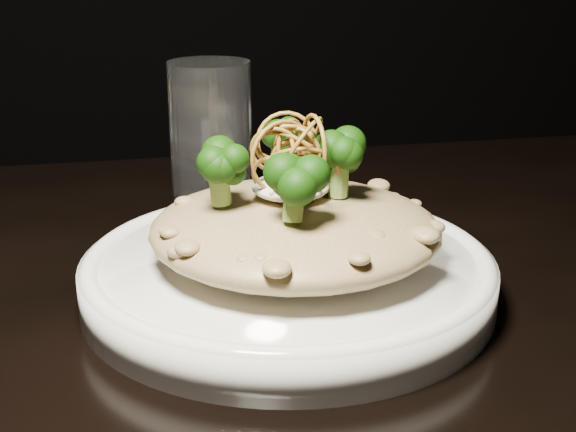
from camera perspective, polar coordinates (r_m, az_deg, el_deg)
The scene contains 7 objects.
table at distance 0.54m, azimuth 9.04°, elevation -14.71°, with size 1.10×0.80×0.75m.
plate at distance 0.51m, azimuth 0.00°, elevation -4.39°, with size 0.26×0.26×0.03m, color white.
risotto at distance 0.50m, azimuth 0.52°, elevation -0.90°, with size 0.18×0.18×0.04m, color brown.
broccoli at distance 0.49m, azimuth 0.06°, elevation 3.86°, with size 0.12×0.12×0.04m, color black, non-canonical shape.
cheese at distance 0.49m, azimuth 0.18°, elevation 2.08°, with size 0.05×0.05×0.01m, color white.
shallots at distance 0.49m, azimuth 0.08°, elevation 4.70°, with size 0.05×0.05×0.03m, color brown, non-canonical shape.
drinking_glass at distance 0.68m, azimuth -5.51°, elevation 5.80°, with size 0.07×0.07×0.12m, color white.
Camera 1 is at (-0.17, -0.42, 0.97)m, focal length 50.00 mm.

